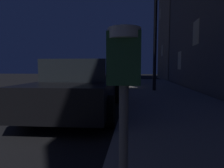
% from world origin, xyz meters
% --- Properties ---
extents(parking_meter, '(0.19, 0.19, 1.28)m').
position_xyz_m(parking_meter, '(4.27, 0.54, 1.12)').
color(parking_meter, '#59595B').
rests_on(parking_meter, sidewalk).
extents(car_black, '(2.18, 4.44, 1.43)m').
position_xyz_m(car_black, '(2.85, 4.45, 0.70)').
color(car_black, black).
rests_on(car_black, ground).
extents(car_white, '(2.09, 4.36, 1.43)m').
position_xyz_m(car_white, '(2.85, 10.03, 0.72)').
color(car_white, silver).
rests_on(car_white, ground).
extents(street_lamp, '(0.44, 0.44, 5.73)m').
position_xyz_m(street_lamp, '(5.27, 8.53, 3.92)').
color(street_lamp, black).
rests_on(street_lamp, sidewalk).
extents(building_far, '(8.46, 8.11, 11.47)m').
position_xyz_m(building_far, '(11.52, 20.22, 5.74)').
color(building_far, '#998466').
rests_on(building_far, ground).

